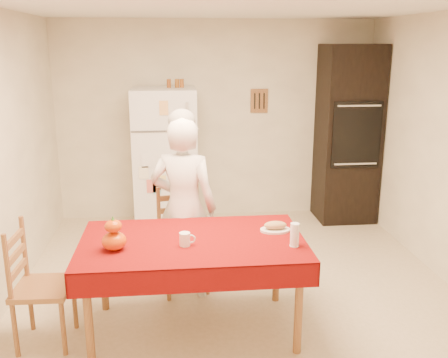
{
  "coord_description": "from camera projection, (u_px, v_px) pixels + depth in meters",
  "views": [
    {
      "loc": [
        -0.55,
        -4.06,
        2.2
      ],
      "look_at": [
        -0.11,
        0.2,
        1.04
      ],
      "focal_mm": 40.0,
      "sensor_mm": 36.0,
      "label": 1
    }
  ],
  "objects": [
    {
      "name": "floor",
      "position": [
        238.0,
        294.0,
        4.53
      ],
      "size": [
        4.5,
        4.5,
        0.0
      ],
      "primitive_type": "plane",
      "color": "tan",
      "rests_on": "ground"
    },
    {
      "name": "room_shell",
      "position": [
        240.0,
        116.0,
        4.1
      ],
      "size": [
        4.02,
        4.52,
        2.51
      ],
      "color": "#F1E8CA",
      "rests_on": "ground"
    },
    {
      "name": "refrigerator",
      "position": [
        166.0,
        159.0,
        6.05
      ],
      "size": [
        0.75,
        0.74,
        1.7
      ],
      "color": "white",
      "rests_on": "floor"
    },
    {
      "name": "oven_cabinet",
      "position": [
        348.0,
        135.0,
        6.25
      ],
      "size": [
        0.7,
        0.62,
        2.2
      ],
      "color": "black",
      "rests_on": "floor"
    },
    {
      "name": "dining_table",
      "position": [
        193.0,
        248.0,
        3.8
      ],
      "size": [
        1.7,
        1.0,
        0.76
      ],
      "color": "brown",
      "rests_on": "floor"
    },
    {
      "name": "chair_far",
      "position": [
        181.0,
        235.0,
        4.56
      ],
      "size": [
        0.5,
        0.48,
        0.95
      ],
      "rotation": [
        0.0,
        0.0,
        0.22
      ],
      "color": "brown",
      "rests_on": "floor"
    },
    {
      "name": "chair_left",
      "position": [
        34.0,
        281.0,
        3.68
      ],
      "size": [
        0.42,
        0.44,
        0.95
      ],
      "rotation": [
        0.0,
        0.0,
        1.53
      ],
      "color": "brown",
      "rests_on": "floor"
    },
    {
      "name": "seated_woman",
      "position": [
        184.0,
        208.0,
        4.37
      ],
      "size": [
        0.68,
        0.54,
        1.62
      ],
      "primitive_type": "imported",
      "rotation": [
        0.0,
        0.0,
        2.86
      ],
      "color": "silver",
      "rests_on": "floor"
    },
    {
      "name": "coffee_mug",
      "position": [
        185.0,
        239.0,
        3.66
      ],
      "size": [
        0.08,
        0.08,
        0.1
      ],
      "primitive_type": "cylinder",
      "color": "white",
      "rests_on": "dining_table"
    },
    {
      "name": "pumpkin_lower",
      "position": [
        114.0,
        241.0,
        3.58
      ],
      "size": [
        0.18,
        0.18,
        0.13
      ],
      "primitive_type": "ellipsoid",
      "color": "#C35104",
      "rests_on": "dining_table"
    },
    {
      "name": "pumpkin_upper",
      "position": [
        113.0,
        226.0,
        3.55
      ],
      "size": [
        0.12,
        0.12,
        0.09
      ],
      "primitive_type": "ellipsoid",
      "color": "#C34B04",
      "rests_on": "pumpkin_lower"
    },
    {
      "name": "wine_glass",
      "position": [
        295.0,
        235.0,
        3.64
      ],
      "size": [
        0.07,
        0.07,
        0.18
      ],
      "primitive_type": "cylinder",
      "color": "white",
      "rests_on": "dining_table"
    },
    {
      "name": "bread_plate",
      "position": [
        275.0,
        230.0,
        3.96
      ],
      "size": [
        0.24,
        0.24,
        0.02
      ],
      "primitive_type": "cylinder",
      "color": "white",
      "rests_on": "dining_table"
    },
    {
      "name": "bread_loaf",
      "position": [
        275.0,
        225.0,
        3.94
      ],
      "size": [
        0.18,
        0.1,
        0.06
      ],
      "primitive_type": "ellipsoid",
      "color": "tan",
      "rests_on": "bread_plate"
    },
    {
      "name": "spice_jar_left",
      "position": [
        169.0,
        83.0,
        5.86
      ],
      "size": [
        0.05,
        0.05,
        0.1
      ],
      "primitive_type": "cylinder",
      "color": "brown",
      "rests_on": "refrigerator"
    },
    {
      "name": "spice_jar_mid",
      "position": [
        177.0,
        83.0,
        5.87
      ],
      "size": [
        0.05,
        0.05,
        0.1
      ],
      "primitive_type": "cylinder",
      "color": "brown",
      "rests_on": "refrigerator"
    },
    {
      "name": "spice_jar_right",
      "position": [
        182.0,
        83.0,
        5.88
      ],
      "size": [
        0.05,
        0.05,
        0.1
      ],
      "primitive_type": "cylinder",
      "color": "#97501B",
      "rests_on": "refrigerator"
    }
  ]
}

